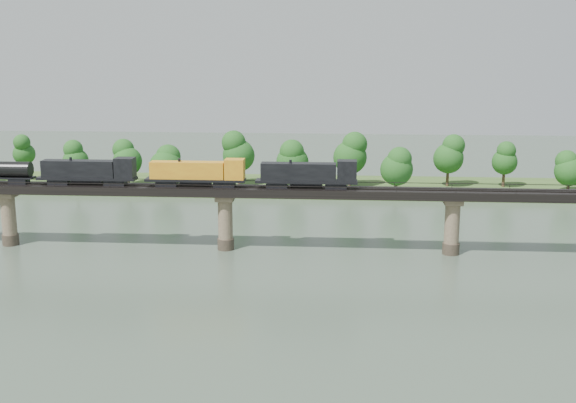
{
  "coord_description": "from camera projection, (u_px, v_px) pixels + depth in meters",
  "views": [
    {
      "loc": [
        20.5,
        -93.86,
        36.47
      ],
      "look_at": [
        11.24,
        30.0,
        9.0
      ],
      "focal_mm": 45.0,
      "sensor_mm": 36.0,
      "label": 1
    }
  ],
  "objects": [
    {
      "name": "bridge_superstructure",
      "position": [
        225.0,
        185.0,
        127.42
      ],
      "size": [
        220.0,
        4.9,
        0.75
      ],
      "color": "black",
      "rests_on": "bridge"
    },
    {
      "name": "bridge",
      "position": [
        225.0,
        220.0,
        128.79
      ],
      "size": [
        236.0,
        30.0,
        11.5
      ],
      "color": "#473A2D",
      "rests_on": "ground"
    },
    {
      "name": "ground",
      "position": [
        192.0,
        309.0,
        100.76
      ],
      "size": [
        400.0,
        400.0,
        0.0
      ],
      "primitive_type": "plane",
      "color": "#374638",
      "rests_on": "ground"
    },
    {
      "name": "freight_train",
      "position": [
        160.0,
        173.0,
        127.82
      ],
      "size": [
        72.13,
        2.81,
        4.96
      ],
      "color": "black",
      "rests_on": "bridge"
    },
    {
      "name": "far_treeline",
      "position": [
        225.0,
        157.0,
        177.85
      ],
      "size": [
        289.06,
        17.54,
        13.6
      ],
      "color": "#382619",
      "rests_on": "far_bank"
    },
    {
      "name": "far_bank",
      "position": [
        260.0,
        186.0,
        183.35
      ],
      "size": [
        300.0,
        24.0,
        1.6
      ],
      "primitive_type": "cube",
      "color": "#324E1F",
      "rests_on": "ground"
    }
  ]
}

